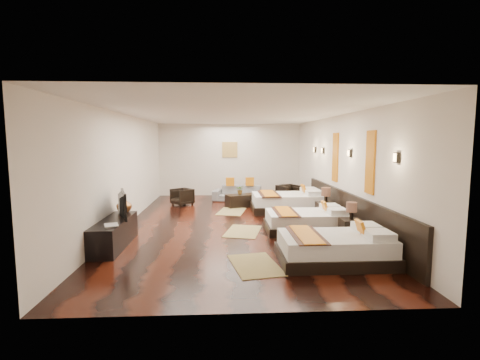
{
  "coord_description": "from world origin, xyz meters",
  "views": [
    {
      "loc": [
        -0.31,
        -8.83,
        2.13
      ],
      "look_at": [
        0.17,
        0.32,
        1.1
      ],
      "focal_mm": 25.89,
      "sensor_mm": 36.0,
      "label": 1
    }
  ],
  "objects": [
    {
      "name": "armchair_right",
      "position": [
        2.0,
        2.88,
        0.32
      ],
      "size": [
        0.93,
        0.94,
        0.63
      ],
      "primitive_type": "imported",
      "rotation": [
        0.0,
        0.0,
        0.5
      ],
      "color": "black",
      "rests_on": "floor"
    },
    {
      "name": "gold_artwork",
      "position": [
        0.0,
        4.73,
        1.8
      ],
      "size": [
        0.6,
        0.04,
        0.6
      ],
      "primitive_type": "cube",
      "color": "#AD873F",
      "rests_on": "back_wall"
    },
    {
      "name": "sconce_mid",
      "position": [
        2.7,
        -0.8,
        1.85
      ],
      "size": [
        0.07,
        0.12,
        0.18
      ],
      "color": "black",
      "rests_on": "right_wall"
    },
    {
      "name": "bed_far",
      "position": [
        1.7,
        1.48,
        0.28
      ],
      "size": [
        2.16,
        1.36,
        0.82
      ],
      "color": "black",
      "rests_on": "floor"
    },
    {
      "name": "armchair_left",
      "position": [
        -1.65,
        2.68,
        0.28
      ],
      "size": [
        0.85,
        0.85,
        0.56
      ],
      "primitive_type": "imported",
      "rotation": [
        0.0,
        0.0,
        -0.87
      ],
      "color": "black",
      "rests_on": "floor"
    },
    {
      "name": "orange_panel_a",
      "position": [
        2.73,
        -1.9,
        1.7
      ],
      "size": [
        0.04,
        0.4,
        1.3
      ],
      "primitive_type": "cube",
      "color": "#D86014",
      "rests_on": "right_wall"
    },
    {
      "name": "left_wall",
      "position": [
        -2.75,
        0.0,
        1.4
      ],
      "size": [
        0.01,
        9.5,
        2.8
      ],
      "primitive_type": "cube",
      "color": "silver",
      "rests_on": "floor"
    },
    {
      "name": "back_wall",
      "position": [
        0.0,
        4.75,
        1.4
      ],
      "size": [
        5.5,
        0.01,
        2.8
      ],
      "primitive_type": "cube",
      "color": "silver",
      "rests_on": "floor"
    },
    {
      "name": "jute_mat_near",
      "position": [
        0.25,
        -3.09,
        0.01
      ],
      "size": [
        0.95,
        1.32,
        0.01
      ],
      "primitive_type": "cube",
      "rotation": [
        0.0,
        0.0,
        0.18
      ],
      "color": "#96844C",
      "rests_on": "floor"
    },
    {
      "name": "sconce_lounge",
      "position": [
        2.7,
        2.3,
        1.85
      ],
      "size": [
        0.07,
        0.12,
        0.18
      ],
      "color": "black",
      "rests_on": "right_wall"
    },
    {
      "name": "ceiling",
      "position": [
        0.0,
        0.0,
        2.8
      ],
      "size": [
        5.5,
        9.5,
        0.01
      ],
      "primitive_type": "cube",
      "color": "white",
      "rests_on": "floor"
    },
    {
      "name": "coffee_table",
      "position": [
        0.33,
        2.31,
        0.2
      ],
      "size": [
        1.11,
        0.81,
        0.4
      ],
      "primitive_type": "cube",
      "rotation": [
        0.0,
        0.0,
        0.35
      ],
      "color": "black",
      "rests_on": "floor"
    },
    {
      "name": "floor",
      "position": [
        0.0,
        0.0,
        0.0
      ],
      "size": [
        5.5,
        9.5,
        0.01
      ],
      "primitive_type": "cube",
      "color": "black",
      "rests_on": "ground"
    },
    {
      "name": "table_plant",
      "position": [
        0.29,
        2.39,
        0.55
      ],
      "size": [
        0.28,
        0.25,
        0.3
      ],
      "primitive_type": "imported",
      "rotation": [
        0.0,
        0.0,
        -0.07
      ],
      "color": "#285A1E",
      "rests_on": "coffee_table"
    },
    {
      "name": "tv_console",
      "position": [
        -2.5,
        -1.86,
        0.28
      ],
      "size": [
        0.5,
        1.8,
        0.55
      ],
      "primitive_type": "cube",
      "color": "black",
      "rests_on": "floor"
    },
    {
      "name": "orange_panel_b",
      "position": [
        2.73,
        0.3,
        1.7
      ],
      "size": [
        0.04,
        0.4,
        1.3
      ],
      "primitive_type": "cube",
      "color": "#D86014",
      "rests_on": "right_wall"
    },
    {
      "name": "bed_mid",
      "position": [
        1.69,
        -0.89,
        0.25
      ],
      "size": [
        1.89,
        1.19,
        0.72
      ],
      "color": "black",
      "rests_on": "floor"
    },
    {
      "name": "sconce_near",
      "position": [
        2.7,
        -3.0,
        1.85
      ],
      "size": [
        0.07,
        0.12,
        0.18
      ],
      "color": "black",
      "rests_on": "right_wall"
    },
    {
      "name": "right_wall",
      "position": [
        2.75,
        0.0,
        1.4
      ],
      "size": [
        0.01,
        9.5,
        2.8
      ],
      "primitive_type": "cube",
      "color": "silver",
      "rests_on": "floor"
    },
    {
      "name": "sofa",
      "position": [
        0.33,
        3.36,
        0.27
      ],
      "size": [
        2.0,
        1.17,
        0.55
      ],
      "primitive_type": "imported",
      "rotation": [
        0.0,
        0.0,
        -0.25
      ],
      "color": "slate",
      "rests_on": "floor"
    },
    {
      "name": "jute_mat_mid",
      "position": [
        0.18,
        -0.84,
        0.01
      ],
      "size": [
        1.02,
        1.35,
        0.01
      ],
      "primitive_type": "cube",
      "rotation": [
        0.0,
        0.0,
        -0.24
      ],
      "color": "#96844C",
      "rests_on": "floor"
    },
    {
      "name": "book",
      "position": [
        -2.5,
        -2.43,
        0.57
      ],
      "size": [
        0.34,
        0.39,
        0.03
      ],
      "primitive_type": "imported",
      "rotation": [
        0.0,
        0.0,
        0.37
      ],
      "color": "black",
      "rests_on": "tv_console"
    },
    {
      "name": "nightstand_b",
      "position": [
        2.44,
        0.12,
        0.32
      ],
      "size": [
        0.46,
        0.46,
        0.91
      ],
      "color": "black",
      "rests_on": "floor"
    },
    {
      "name": "tv",
      "position": [
        -2.45,
        -1.65,
        0.83
      ],
      "size": [
        0.44,
        0.95,
        0.55
      ],
      "primitive_type": "imported",
      "rotation": [
        0.0,
        0.0,
        1.91
      ],
      "color": "black",
      "rests_on": "tv_console"
    },
    {
      "name": "jute_mat_far",
      "position": [
        -0.03,
        1.5,
        0.01
      ],
      "size": [
        0.99,
        1.33,
        0.01
      ],
      "primitive_type": "cube",
      "rotation": [
        0.0,
        0.0,
        -0.22
      ],
      "color": "#96844C",
      "rests_on": "floor"
    },
    {
      "name": "bed_near",
      "position": [
        1.69,
        -2.98,
        0.26
      ],
      "size": [
        1.96,
        1.23,
        0.75
      ],
      "color": "black",
      "rests_on": "floor"
    },
    {
      "name": "figurine",
      "position": [
        -2.5,
        -1.09,
        0.72
      ],
      "size": [
        0.39,
        0.39,
        0.35
      ],
      "primitive_type": "imported",
      "rotation": [
        0.0,
        0.0,
        0.18
      ],
      "color": "brown",
      "rests_on": "tv_console"
    },
    {
      "name": "sconce_far",
      "position": [
        2.7,
        1.4,
        1.85
      ],
      "size": [
        0.07,
        0.12,
        0.18
      ],
      "color": "black",
      "rests_on": "right_wall"
    },
    {
      "name": "headboard_panel",
      "position": [
        2.71,
        -0.8,
        0.45
      ],
      "size": [
        0.08,
        6.6,
        0.9
      ],
      "primitive_type": "cube",
      "color": "black",
      "rests_on": "floor"
    },
    {
      "name": "nightstand_a",
      "position": [
        2.44,
        -1.71,
        0.29
      ],
      "size": [
        0.42,
        0.42,
        0.84
      ],
      "color": "black",
      "rests_on": "floor"
    }
  ]
}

